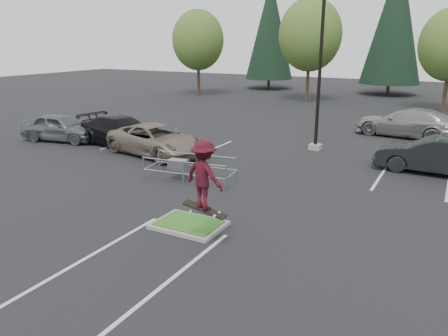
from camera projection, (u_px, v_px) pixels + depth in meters
The scene contains 15 objects.
ground at pixel (189, 227), 14.03m from camera, with size 120.00×120.00×0.00m, color black.
grass_median at pixel (189, 224), 14.01m from camera, with size 2.20×1.60×0.16m.
stall_lines at pixel (236, 173), 19.73m from camera, with size 22.62×17.60×0.01m.
light_pole at pixel (320, 64), 22.66m from camera, with size 0.70×0.60×10.12m.
decid_a at pixel (198, 42), 46.03m from camera, with size 5.44×5.44×8.91m.
decid_b at pixel (310, 37), 40.86m from camera, with size 5.89×5.89×9.64m.
conif_a at pixel (270, 29), 52.20m from camera, with size 5.72×5.72×13.00m.
conif_b at pixel (395, 20), 46.04m from camera, with size 6.38×6.38×14.50m.
cart_corral at pixel (181, 165), 18.51m from camera, with size 3.92×1.81×1.07m.
skateboarder at pixel (204, 175), 12.02m from camera, with size 1.39×0.98×2.17m.
car_l_tan at pixel (156, 140), 22.68m from camera, with size 2.62×5.68×1.58m, color #79695C.
car_l_black at pixel (121, 131), 24.57m from camera, with size 2.34×5.76×1.67m, color black.
car_l_grey at pixel (61, 127), 25.86m from camera, with size 1.92×4.77×1.62m, color #565A5F.
car_r_charc at pixel (435, 155), 19.49m from camera, with size 1.76×5.06×1.67m, color black.
car_far_silver at pixel (407, 122), 26.95m from camera, with size 2.48×6.09×1.77m, color gray.
Camera 1 is at (7.12, -10.85, 5.76)m, focal length 35.00 mm.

